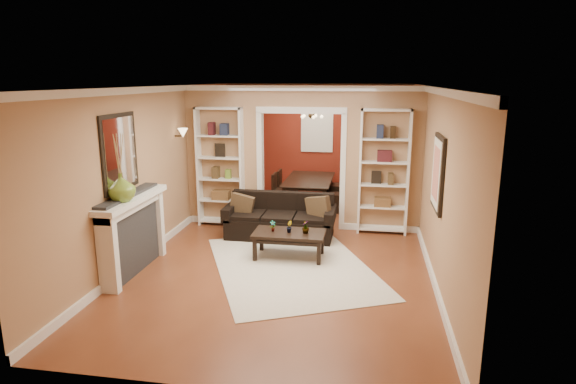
% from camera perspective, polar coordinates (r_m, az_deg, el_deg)
% --- Properties ---
extents(floor, '(8.00, 8.00, 0.00)m').
position_cam_1_polar(floor, '(8.37, 0.37, -6.41)').
color(floor, brown).
rests_on(floor, ground).
extents(ceiling, '(8.00, 8.00, 0.00)m').
position_cam_1_polar(ceiling, '(7.88, 0.40, 12.41)').
color(ceiling, white).
rests_on(ceiling, ground).
extents(wall_back, '(8.00, 0.00, 8.00)m').
position_cam_1_polar(wall_back, '(11.93, 3.47, 6.20)').
color(wall_back, tan).
rests_on(wall_back, ground).
extents(wall_front, '(8.00, 0.00, 8.00)m').
position_cam_1_polar(wall_front, '(4.24, -8.37, -7.17)').
color(wall_front, tan).
rests_on(wall_front, ground).
extents(wall_left, '(0.00, 8.00, 8.00)m').
position_cam_1_polar(wall_left, '(8.66, -14.51, 3.08)').
color(wall_left, tan).
rests_on(wall_left, ground).
extents(wall_right, '(0.00, 8.00, 8.00)m').
position_cam_1_polar(wall_right, '(7.97, 16.56, 2.11)').
color(wall_right, tan).
rests_on(wall_right, ground).
extents(partition_wall, '(4.50, 0.15, 2.70)m').
position_cam_1_polar(partition_wall, '(9.18, 1.58, 4.07)').
color(partition_wall, tan).
rests_on(partition_wall, floor).
extents(red_back_panel, '(4.44, 0.04, 2.64)m').
position_cam_1_polar(red_back_panel, '(11.91, 3.46, 6.04)').
color(red_back_panel, maroon).
rests_on(red_back_panel, floor).
extents(dining_window, '(0.78, 0.03, 0.98)m').
position_cam_1_polar(dining_window, '(11.84, 3.45, 7.12)').
color(dining_window, '#8CA5CC').
rests_on(dining_window, wall_back).
extents(area_rug, '(3.32, 3.76, 0.01)m').
position_cam_1_polar(area_rug, '(7.50, 0.45, -8.77)').
color(area_rug, beige).
rests_on(area_rug, floor).
extents(sofa, '(1.99, 0.86, 0.78)m').
position_cam_1_polar(sofa, '(8.71, -0.96, -2.92)').
color(sofa, black).
rests_on(sofa, floor).
extents(pillow_left, '(0.42, 0.14, 0.41)m').
position_cam_1_polar(pillow_left, '(8.79, -5.51, -1.49)').
color(pillow_left, brown).
rests_on(pillow_left, sofa).
extents(pillow_right, '(0.46, 0.33, 0.45)m').
position_cam_1_polar(pillow_right, '(8.54, 3.66, -1.77)').
color(pillow_right, brown).
rests_on(pillow_right, sofa).
extents(coffee_table, '(1.14, 0.62, 0.43)m').
position_cam_1_polar(coffee_table, '(7.77, 0.13, -6.30)').
color(coffee_table, black).
rests_on(coffee_table, floor).
extents(plant_left, '(0.11, 0.10, 0.18)m').
position_cam_1_polar(plant_left, '(7.72, -1.81, -4.06)').
color(plant_left, '#336626').
rests_on(plant_left, coffee_table).
extents(plant_center, '(0.10, 0.12, 0.18)m').
position_cam_1_polar(plant_center, '(7.67, 0.13, -4.14)').
color(plant_center, '#336626').
rests_on(plant_center, coffee_table).
extents(plant_right, '(0.12, 0.12, 0.20)m').
position_cam_1_polar(plant_right, '(7.63, 2.10, -4.16)').
color(plant_right, '#336626').
rests_on(plant_right, coffee_table).
extents(bookshelf_left, '(0.90, 0.30, 2.30)m').
position_cam_1_polar(bookshelf_left, '(9.39, -7.99, 2.92)').
color(bookshelf_left, white).
rests_on(bookshelf_left, floor).
extents(bookshelf_right, '(0.90, 0.30, 2.30)m').
position_cam_1_polar(bookshelf_right, '(8.97, 11.28, 2.30)').
color(bookshelf_right, white).
rests_on(bookshelf_right, floor).
extents(fireplace, '(0.32, 1.70, 1.16)m').
position_cam_1_polar(fireplace, '(7.46, -17.69, -4.85)').
color(fireplace, white).
rests_on(fireplace, floor).
extents(vase, '(0.47, 0.47, 0.40)m').
position_cam_1_polar(vase, '(7.03, -19.14, 0.52)').
color(vase, olive).
rests_on(vase, fireplace).
extents(mirror, '(0.03, 0.95, 1.10)m').
position_cam_1_polar(mirror, '(7.25, -19.35, 4.44)').
color(mirror, silver).
rests_on(mirror, wall_left).
extents(wall_sconce, '(0.18, 0.18, 0.22)m').
position_cam_1_polar(wall_sconce, '(9.05, -12.70, 6.69)').
color(wall_sconce, '#FFE0A5').
rests_on(wall_sconce, wall_left).
extents(framed_art, '(0.04, 0.85, 1.05)m').
position_cam_1_polar(framed_art, '(6.96, 17.28, 2.16)').
color(framed_art, black).
rests_on(framed_art, wall_right).
extents(dining_table, '(1.83, 1.02, 0.64)m').
position_cam_1_polar(dining_table, '(10.79, 2.70, -0.11)').
color(dining_table, black).
rests_on(dining_table, floor).
extents(dining_chair_nw, '(0.44, 0.44, 0.82)m').
position_cam_1_polar(dining_chair_nw, '(10.56, -0.46, 0.10)').
color(dining_chair_nw, black).
rests_on(dining_chair_nw, floor).
extents(dining_chair_ne, '(0.40, 0.40, 0.75)m').
position_cam_1_polar(dining_chair_ne, '(10.44, 5.50, -0.32)').
color(dining_chair_ne, black).
rests_on(dining_chair_ne, floor).
extents(dining_chair_sw, '(0.46, 0.46, 0.79)m').
position_cam_1_polar(dining_chair_sw, '(11.14, 0.08, 0.72)').
color(dining_chair_sw, black).
rests_on(dining_chair_sw, floor).
extents(dining_chair_se, '(0.44, 0.44, 0.87)m').
position_cam_1_polar(dining_chair_se, '(11.01, 5.73, 0.72)').
color(dining_chair_se, black).
rests_on(dining_chair_se, floor).
extents(chandelier, '(0.50, 0.50, 0.30)m').
position_cam_1_polar(chandelier, '(10.58, 2.76, 8.94)').
color(chandelier, '#372919').
rests_on(chandelier, ceiling).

